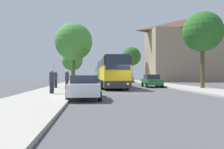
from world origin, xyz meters
name	(u,v)px	position (x,y,z in m)	size (l,w,h in m)	color
ground_plane	(133,92)	(0.00, 0.00, 0.00)	(300.00, 300.00, 0.00)	#4C4C4F
sidewalk_left	(54,92)	(-7.00, 0.00, 0.07)	(4.00, 120.00, 0.15)	#A39E93
sidewalk_right	(208,91)	(7.00, 0.00, 0.07)	(4.00, 120.00, 0.15)	#A39E93
building_right_background	(185,50)	(18.96, 31.94, 7.57)	(17.48, 10.07, 15.15)	gray
bus_front	(111,72)	(-1.38, 6.90, 1.86)	(3.06, 12.18, 3.49)	#2D2D2D
bus_middle	(104,74)	(-1.38, 21.35, 1.73)	(3.11, 11.85, 3.23)	silver
parked_car_left_curb	(85,87)	(-4.19, -5.23, 0.79)	(2.05, 4.59, 1.51)	silver
parked_car_right_near	(152,81)	(3.87, 7.65, 0.82)	(2.16, 4.25, 1.59)	#236B38
parked_car_right_far	(128,78)	(4.10, 26.75, 0.82)	(2.13, 4.51, 1.59)	slate
bus_stop_sign	(54,74)	(-7.02, 0.20, 1.58)	(0.08, 0.45, 2.29)	gray
pedestrian_waiting_near	(67,80)	(-5.98, 1.05, 1.09)	(0.36, 0.36, 1.84)	#23232D
pedestrian_waiting_far	(56,79)	(-7.56, 4.69, 1.10)	(0.36, 0.36, 1.86)	#23232D
pedestrian_walking_back	(52,81)	(-6.70, -2.65, 1.07)	(0.36, 0.36, 1.82)	#23232D
tree_left_near	(74,42)	(-6.29, 12.87, 6.37)	(5.43, 5.43, 8.95)	brown
tree_left_far	(72,60)	(-8.17, 32.82, 4.96)	(4.86, 4.86, 7.26)	#47331E
tree_right_near	(131,56)	(6.53, 35.76, 6.29)	(4.83, 4.83, 8.58)	#47331E
tree_right_mid	(202,32)	(8.08, 2.95, 6.12)	(4.24, 4.24, 8.13)	#513D23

